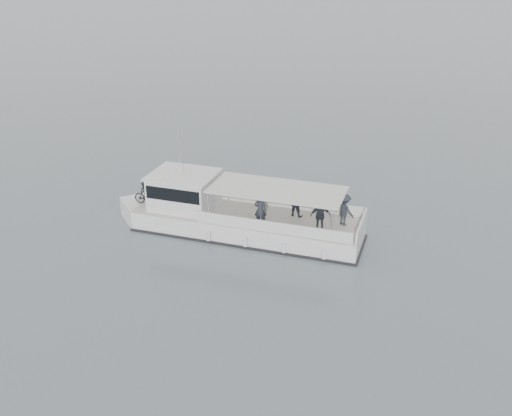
% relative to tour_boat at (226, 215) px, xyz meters
% --- Properties ---
extents(ground, '(1400.00, 1400.00, 0.00)m').
position_rel_tour_boat_xyz_m(ground, '(0.45, -3.24, -0.94)').
color(ground, '#555E64').
rests_on(ground, ground).
extents(tour_boat, '(13.75, 4.94, 5.72)m').
position_rel_tour_boat_xyz_m(tour_boat, '(0.00, 0.00, 0.00)').
color(tour_boat, white).
rests_on(tour_boat, ground).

